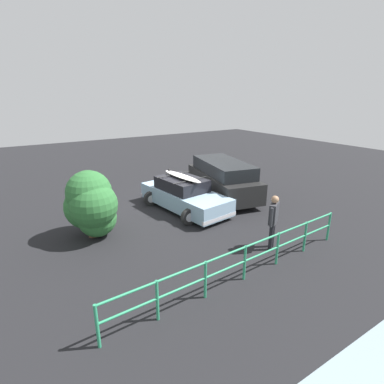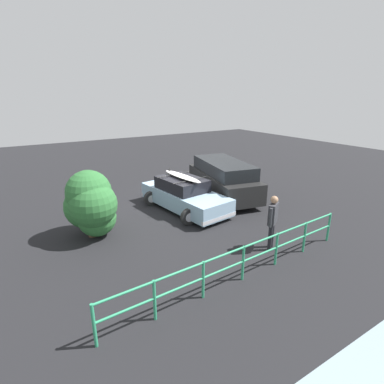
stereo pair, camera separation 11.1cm
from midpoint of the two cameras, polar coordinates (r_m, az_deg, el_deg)
name	(u,v)px [view 2 (the right image)]	position (r m, az deg, el deg)	size (l,w,h in m)	color
ground_plane	(181,206)	(13.32, -1.91, -2.72)	(44.00, 44.00, 0.02)	black
sedan_car	(184,195)	(12.76, -1.29, -0.54)	(2.67, 4.55, 1.64)	#8CADC6
suv_car	(223,179)	(14.27, 6.20, 2.55)	(3.16, 4.99, 1.76)	black
person_bystander	(273,218)	(9.71, 15.44, -4.73)	(0.61, 0.43, 1.78)	black
railing_fence	(243,258)	(8.15, 10.14, -12.27)	(7.93, 0.48, 1.00)	#2D9366
bush_near_left	(91,204)	(10.67, -18.41, -2.25)	(1.65, 2.12, 2.37)	brown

